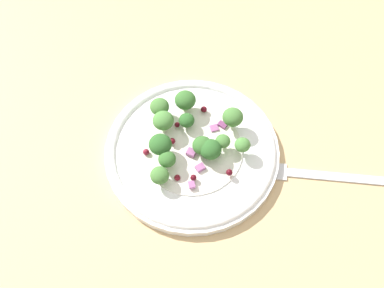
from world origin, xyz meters
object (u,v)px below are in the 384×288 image
at_px(broccoli_floret_0, 160,107).
at_px(broccoli_floret_1, 223,141).
at_px(broccoli_floret_2, 160,176).
at_px(plate, 192,151).
at_px(fork, 321,175).

relative_size(broccoli_floret_0, broccoli_floret_1, 1.32).
height_order(broccoli_floret_1, broccoli_floret_2, same).
bearing_deg(broccoli_floret_0, plate, 64.51).
xyz_separation_m(broccoli_floret_0, broccoli_floret_1, (0.01, 0.10, -0.00)).
bearing_deg(fork, plate, -75.85).
relative_size(plate, broccoli_floret_1, 11.68).
relative_size(broccoli_floret_1, broccoli_floret_2, 0.82).
xyz_separation_m(broccoli_floret_1, broccoli_floret_2, (0.08, -0.05, -0.00)).
bearing_deg(plate, broccoli_floret_1, 117.20).
height_order(broccoli_floret_2, fork, broccoli_floret_2).
distance_m(plate, fork, 0.17).
xyz_separation_m(broccoli_floret_0, broccoli_floret_2, (0.09, 0.05, -0.01)).
height_order(plate, broccoli_floret_2, broccoli_floret_2).
distance_m(broccoli_floret_0, fork, 0.23).
height_order(plate, broccoli_floret_0, broccoli_floret_0).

